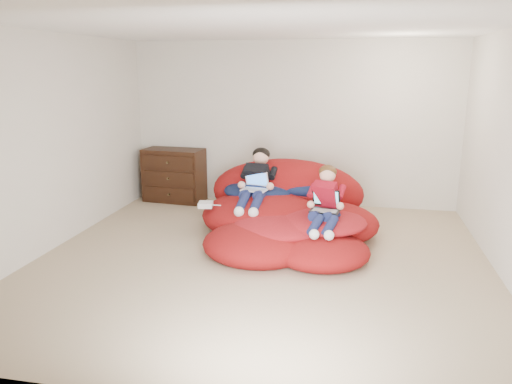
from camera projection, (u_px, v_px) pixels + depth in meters
name	position (u px, v px, depth m)	size (l,w,h in m)	color
room_shell	(261.00, 242.00, 5.53)	(5.10, 5.10, 2.77)	tan
dresser	(174.00, 175.00, 7.98)	(0.98, 0.57, 0.84)	black
beanbag_pile	(286.00, 214.00, 6.39)	(2.32, 2.50, 0.95)	maroon
cream_pillow	(267.00, 174.00, 7.10)	(0.42, 0.27, 0.27)	beige
older_boy	(257.00, 179.00, 6.51)	(0.34, 1.12, 0.70)	black
younger_boy	(326.00, 199.00, 5.77)	(0.37, 0.93, 0.67)	maroon
laptop_white	(256.00, 185.00, 6.44)	(0.35, 0.36, 0.23)	silver
laptop_black	(325.00, 205.00, 5.76)	(0.36, 0.37, 0.23)	black
power_adapter	(206.00, 205.00, 6.28)	(0.18, 0.18, 0.07)	silver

